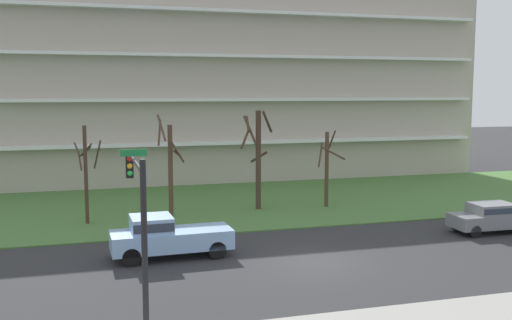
{
  "coord_description": "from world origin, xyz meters",
  "views": [
    {
      "loc": [
        -9.43,
        -23.41,
        7.52
      ],
      "look_at": [
        -0.99,
        6.0,
        3.88
      ],
      "focal_mm": 41.16,
      "sensor_mm": 36.0,
      "label": 1
    }
  ],
  "objects_px": {
    "tree_left": "(170,165)",
    "traffic_signal_mast": "(138,203)",
    "tree_far_left": "(86,172)",
    "tree_center": "(257,155)",
    "tree_right": "(327,167)",
    "sedan_gray_center_left": "(492,216)",
    "pickup_blue_near_left": "(166,236)"
  },
  "relations": [
    {
      "from": "tree_left",
      "to": "tree_center",
      "type": "height_order",
      "value": "tree_center"
    },
    {
      "from": "tree_left",
      "to": "sedan_gray_center_left",
      "type": "height_order",
      "value": "tree_left"
    },
    {
      "from": "pickup_blue_near_left",
      "to": "tree_far_left",
      "type": "bearing_deg",
      "value": -68.05
    },
    {
      "from": "traffic_signal_mast",
      "to": "tree_left",
      "type": "bearing_deg",
      "value": 78.54
    },
    {
      "from": "tree_left",
      "to": "pickup_blue_near_left",
      "type": "relative_size",
      "value": 1.12
    },
    {
      "from": "tree_far_left",
      "to": "tree_center",
      "type": "xyz_separation_m",
      "value": [
        10.29,
        1.24,
        0.5
      ]
    },
    {
      "from": "tree_far_left",
      "to": "tree_right",
      "type": "relative_size",
      "value": 1.12
    },
    {
      "from": "tree_right",
      "to": "pickup_blue_near_left",
      "type": "distance_m",
      "value": 14.35
    },
    {
      "from": "tree_left",
      "to": "sedan_gray_center_left",
      "type": "relative_size",
      "value": 1.38
    },
    {
      "from": "tree_far_left",
      "to": "tree_right",
      "type": "height_order",
      "value": "tree_far_left"
    },
    {
      "from": "pickup_blue_near_left",
      "to": "sedan_gray_center_left",
      "type": "xyz_separation_m",
      "value": [
        17.24,
        0.01,
        -0.14
      ]
    },
    {
      "from": "sedan_gray_center_left",
      "to": "tree_center",
      "type": "bearing_deg",
      "value": -39.86
    },
    {
      "from": "pickup_blue_near_left",
      "to": "sedan_gray_center_left",
      "type": "distance_m",
      "value": 17.24
    },
    {
      "from": "tree_right",
      "to": "tree_far_left",
      "type": "bearing_deg",
      "value": -177.05
    },
    {
      "from": "tree_far_left",
      "to": "tree_left",
      "type": "relative_size",
      "value": 0.91
    },
    {
      "from": "tree_far_left",
      "to": "traffic_signal_mast",
      "type": "height_order",
      "value": "tree_far_left"
    },
    {
      "from": "tree_left",
      "to": "tree_right",
      "type": "xyz_separation_m",
      "value": [
        10.04,
        0.06,
        -0.44
      ]
    },
    {
      "from": "tree_center",
      "to": "tree_right",
      "type": "relative_size",
      "value": 1.26
    },
    {
      "from": "pickup_blue_near_left",
      "to": "traffic_signal_mast",
      "type": "height_order",
      "value": "traffic_signal_mast"
    },
    {
      "from": "sedan_gray_center_left",
      "to": "traffic_signal_mast",
      "type": "bearing_deg",
      "value": 21.2
    },
    {
      "from": "tree_left",
      "to": "pickup_blue_near_left",
      "type": "distance_m",
      "value": 8.87
    },
    {
      "from": "traffic_signal_mast",
      "to": "tree_center",
      "type": "bearing_deg",
      "value": 61.52
    },
    {
      "from": "sedan_gray_center_left",
      "to": "pickup_blue_near_left",
      "type": "bearing_deg",
      "value": 1.29
    },
    {
      "from": "pickup_blue_near_left",
      "to": "sedan_gray_center_left",
      "type": "relative_size",
      "value": 1.23
    },
    {
      "from": "pickup_blue_near_left",
      "to": "tree_right",
      "type": "bearing_deg",
      "value": -144.7
    },
    {
      "from": "tree_left",
      "to": "traffic_signal_mast",
      "type": "xyz_separation_m",
      "value": [
        -3.12,
        -15.4,
        0.77
      ]
    },
    {
      "from": "tree_right",
      "to": "traffic_signal_mast",
      "type": "distance_m",
      "value": 20.34
    },
    {
      "from": "tree_right",
      "to": "tree_left",
      "type": "bearing_deg",
      "value": -179.66
    },
    {
      "from": "tree_left",
      "to": "tree_center",
      "type": "relative_size",
      "value": 0.97
    },
    {
      "from": "tree_right",
      "to": "tree_center",
      "type": "bearing_deg",
      "value": 173.91
    },
    {
      "from": "tree_center",
      "to": "tree_right",
      "type": "height_order",
      "value": "tree_center"
    },
    {
      "from": "tree_far_left",
      "to": "tree_right",
      "type": "bearing_deg",
      "value": 2.95
    }
  ]
}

